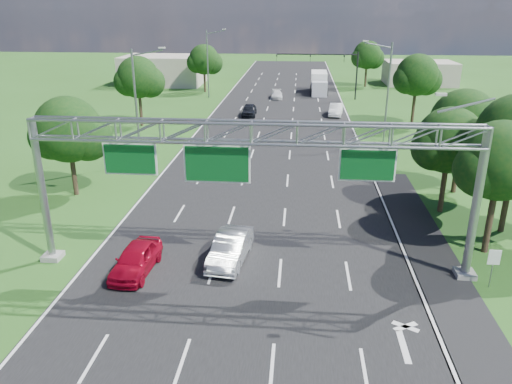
# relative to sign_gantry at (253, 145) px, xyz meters

# --- Properties ---
(ground) EXTENTS (220.00, 220.00, 0.00)m
(ground) POSITION_rel_sign_gantry_xyz_m (-0.33, 18.00, -6.89)
(ground) COLOR #265018
(ground) RESTS_ON ground
(road) EXTENTS (18.00, 180.00, 0.02)m
(road) POSITION_rel_sign_gantry_xyz_m (-0.33, 18.00, -6.89)
(road) COLOR black
(road) RESTS_ON ground
(road_flare) EXTENTS (3.00, 30.00, 0.02)m
(road_flare) POSITION_rel_sign_gantry_xyz_m (9.87, 2.00, -6.89)
(road_flare) COLOR black
(road_flare) RESTS_ON ground
(sign_gantry) EXTENTS (23.50, 1.00, 9.56)m
(sign_gantry) POSITION_rel_sign_gantry_xyz_m (0.00, 0.00, 0.00)
(sign_gantry) COLOR gray
(sign_gantry) RESTS_ON ground
(regulatory_sign) EXTENTS (0.60, 0.08, 2.10)m
(regulatory_sign) POSITION_rel_sign_gantry_xyz_m (12.07, -1.02, -5.38)
(regulatory_sign) COLOR gray
(regulatory_sign) RESTS_ON ground
(traffic_signal) EXTENTS (12.21, 0.24, 7.00)m
(traffic_signal) POSITION_rel_sign_gantry_xyz_m (7.15, 53.00, -1.72)
(traffic_signal) COLOR black
(traffic_signal) RESTS_ON ground
(streetlight_l_near) EXTENTS (2.97, 0.22, 10.16)m
(streetlight_l_near) POSITION_rel_sign_gantry_xyz_m (-11.63, 18.00, -1.31)
(streetlight_l_near) COLOR gray
(streetlight_l_near) RESTS_ON ground
(streetlight_l_far) EXTENTS (2.97, 0.22, 10.16)m
(streetlight_l_far) POSITION_rel_sign_gantry_xyz_m (-11.63, 53.00, -1.31)
(streetlight_l_far) COLOR gray
(streetlight_l_far) RESTS_ON ground
(streetlight_r_mid) EXTENTS (2.97, 0.22, 10.16)m
(streetlight_r_mid) POSITION_rel_sign_gantry_xyz_m (10.97, 28.00, -1.31)
(streetlight_r_mid) COLOR gray
(streetlight_r_mid) RESTS_ON ground
(tree_cluster_right) EXTENTS (9.91, 14.60, 8.68)m
(tree_cluster_right) POSITION_rel_sign_gantry_xyz_m (14.47, 7.19, -1.58)
(tree_cluster_right) COLOR #2D2116
(tree_cluster_right) RESTS_ON ground
(tree_verge_la) EXTENTS (5.76, 4.80, 7.40)m
(tree_verge_la) POSITION_rel_sign_gantry_xyz_m (-14.25, 10.04, -2.13)
(tree_verge_la) COLOR #2D2116
(tree_verge_la) RESTS_ON ground
(tree_verge_lb) EXTENTS (5.76, 4.80, 8.06)m
(tree_verge_lb) POSITION_rel_sign_gantry_xyz_m (-16.25, 33.04, -1.48)
(tree_verge_lb) COLOR #2D2116
(tree_verge_lb) RESTS_ON ground
(tree_verge_lc) EXTENTS (5.76, 4.80, 7.62)m
(tree_verge_lc) POSITION_rel_sign_gantry_xyz_m (-13.25, 58.04, -1.92)
(tree_verge_lc) COLOR #2D2116
(tree_verge_lc) RESTS_ON ground
(tree_verge_rd) EXTENTS (5.76, 4.80, 8.28)m
(tree_verge_rd) POSITION_rel_sign_gantry_xyz_m (15.75, 36.04, -1.26)
(tree_verge_rd) COLOR #2D2116
(tree_verge_rd) RESTS_ON ground
(tree_verge_re) EXTENTS (5.76, 4.80, 7.84)m
(tree_verge_re) POSITION_rel_sign_gantry_xyz_m (13.75, 66.04, -1.70)
(tree_verge_re) COLOR #2D2116
(tree_verge_re) RESTS_ON ground
(building_left) EXTENTS (14.00, 10.00, 5.00)m
(building_left) POSITION_rel_sign_gantry_xyz_m (-22.33, 66.00, -4.39)
(building_left) COLOR #AA9E8E
(building_left) RESTS_ON ground
(building_right) EXTENTS (12.00, 9.00, 4.00)m
(building_right) POSITION_rel_sign_gantry_xyz_m (23.67, 70.00, -4.89)
(building_right) COLOR #AA9E8E
(building_right) RESTS_ON ground
(red_coupe) EXTENTS (2.04, 4.56, 1.52)m
(red_coupe) POSITION_rel_sign_gantry_xyz_m (-6.16, -1.03, -6.13)
(red_coupe) COLOR #A1071E
(red_coupe) RESTS_ON ground
(silver_sedan) EXTENTS (2.21, 4.95, 1.58)m
(silver_sedan) POSITION_rel_sign_gantry_xyz_m (-1.33, 0.63, -6.10)
(silver_sedan) COLOR #A4AAB0
(silver_sedan) RESTS_ON ground
(car_queue_a) EXTENTS (1.91, 4.18, 1.18)m
(car_queue_a) POSITION_rel_sign_gantry_xyz_m (-1.23, 52.81, -6.30)
(car_queue_a) COLOR silver
(car_queue_a) RESTS_ON ground
(car_queue_c) EXTENTS (1.85, 4.41, 1.49)m
(car_queue_c) POSITION_rel_sign_gantry_xyz_m (-4.18, 39.74, -6.15)
(car_queue_c) COLOR black
(car_queue_c) RESTS_ON ground
(car_queue_d) EXTENTS (2.17, 4.71, 1.50)m
(car_queue_d) POSITION_rel_sign_gantry_xyz_m (6.97, 40.86, -6.14)
(car_queue_d) COLOR white
(car_queue_d) RESTS_ON ground
(box_truck) EXTENTS (2.65, 8.65, 3.27)m
(box_truck) POSITION_rel_sign_gantry_xyz_m (5.34, 58.75, -5.32)
(box_truck) COLOR white
(box_truck) RESTS_ON ground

